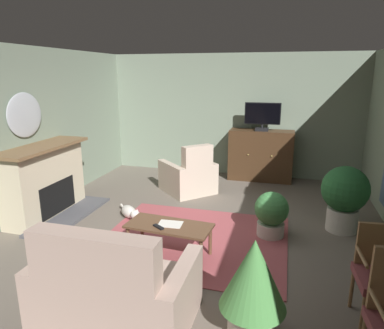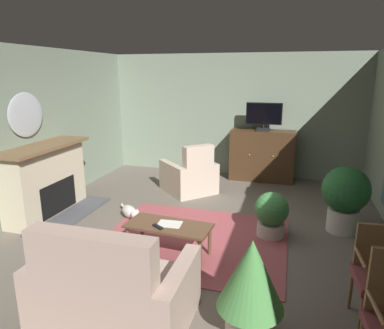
# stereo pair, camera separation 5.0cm
# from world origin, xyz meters

# --- Properties ---
(ground_plane) EXTENTS (6.17, 7.43, 0.04)m
(ground_plane) POSITION_xyz_m (0.00, 0.00, -0.02)
(ground_plane) COLOR #665B51
(wall_back) EXTENTS (6.17, 0.10, 2.70)m
(wall_back) POSITION_xyz_m (0.00, 3.46, 1.35)
(wall_back) COLOR gray
(wall_back) RESTS_ON ground_plane
(wall_left) EXTENTS (0.10, 7.43, 2.70)m
(wall_left) POSITION_xyz_m (-2.84, 0.00, 1.35)
(wall_left) COLOR gray
(wall_left) RESTS_ON ground_plane
(rug_central) EXTENTS (2.54, 2.18, 0.01)m
(rug_central) POSITION_xyz_m (0.06, -0.05, 0.01)
(rug_central) COLOR #9E474C
(rug_central) RESTS_ON ground_plane
(fireplace) EXTENTS (0.93, 1.73, 1.17)m
(fireplace) POSITION_xyz_m (-2.51, 0.19, 0.56)
(fireplace) COLOR #4C4C51
(fireplace) RESTS_ON ground_plane
(wall_mirror_oval) EXTENTS (0.06, 0.76, 0.70)m
(wall_mirror_oval) POSITION_xyz_m (-2.76, 0.19, 1.64)
(wall_mirror_oval) COLOR #B2B7BF
(tv_cabinet) EXTENTS (1.36, 0.52, 1.09)m
(tv_cabinet) POSITION_xyz_m (0.70, 3.11, 0.52)
(tv_cabinet) COLOR black
(tv_cabinet) RESTS_ON ground_plane
(television) EXTENTS (0.74, 0.20, 0.59)m
(television) POSITION_xyz_m (0.70, 3.06, 1.41)
(television) COLOR black
(television) RESTS_ON tv_cabinet
(coffee_table) EXTENTS (1.11, 0.56, 0.43)m
(coffee_table) POSITION_xyz_m (-0.14, -0.55, 0.38)
(coffee_table) COLOR brown
(coffee_table) RESTS_ON ground_plane
(tv_remote) EXTENTS (0.17, 0.14, 0.02)m
(tv_remote) POSITION_xyz_m (-0.24, -0.67, 0.44)
(tv_remote) COLOR black
(tv_remote) RESTS_ON coffee_table
(folded_newspaper) EXTENTS (0.31, 0.24, 0.01)m
(folded_newspaper) POSITION_xyz_m (-0.13, -0.53, 0.43)
(folded_newspaper) COLOR silver
(folded_newspaper) RESTS_ON coffee_table
(sofa_floral) EXTENTS (1.42, 0.93, 1.04)m
(sofa_floral) POSITION_xyz_m (-0.22, -1.86, 0.33)
(sofa_floral) COLOR #BC9E8E
(sofa_floral) RESTS_ON ground_plane
(armchair_beside_cabinet) EXTENTS (1.25, 1.25, 0.99)m
(armchair_beside_cabinet) POSITION_xyz_m (-0.58, 1.90, 0.31)
(armchair_beside_cabinet) COLOR #C6B29E
(armchair_beside_cabinet) RESTS_ON ground_plane
(side_chair_far_end) EXTENTS (0.47, 0.49, 0.92)m
(side_chair_far_end) POSITION_xyz_m (2.14, -1.17, 0.50)
(side_chair_far_end) COLOR brown
(side_chair_far_end) RESTS_ON ground_plane
(potted_plant_on_hearth_side) EXTENTS (0.48, 0.48, 0.66)m
(potted_plant_on_hearth_side) POSITION_xyz_m (1.08, 0.36, 0.35)
(potted_plant_on_hearth_side) COLOR beige
(potted_plant_on_hearth_side) RESTS_ON ground_plane
(potted_plant_leafy_by_curtain) EXTENTS (0.67, 0.67, 0.98)m
(potted_plant_leafy_by_curtain) POSITION_xyz_m (2.09, 0.83, 0.56)
(potted_plant_leafy_by_curtain) COLOR beige
(potted_plant_leafy_by_curtain) RESTS_ON ground_plane
(potted_plant_tall_palm_by_window) EXTENTS (0.59, 0.59, 0.92)m
(potted_plant_tall_palm_by_window) POSITION_xyz_m (1.02, -1.67, 0.52)
(potted_plant_tall_palm_by_window) COLOR beige
(potted_plant_tall_palm_by_window) RESTS_ON ground_plane
(cat) EXTENTS (0.54, 0.51, 0.21)m
(cat) POSITION_xyz_m (-1.15, 0.41, 0.10)
(cat) COLOR beige
(cat) RESTS_ON ground_plane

